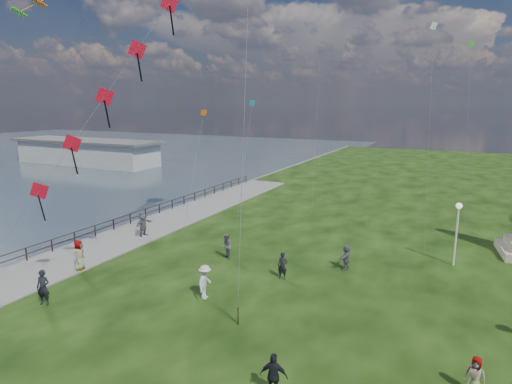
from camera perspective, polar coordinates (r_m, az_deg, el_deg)
The scene contains 14 objects.
waterfront at distance 35.30m, azimuth -20.58°, elevation -6.46°, with size 200.00×200.00×1.51m.
pier_pavilion at distance 83.52m, azimuth -21.65°, elevation 5.03°, with size 30.00×8.00×4.40m.
lamppost at distance 30.67m, azimuth 25.30°, elevation -3.47°, with size 0.39×0.39×4.24m.
person_0 at distance 25.79m, azimuth -26.51°, elevation -11.32°, with size 0.70×0.46×1.92m, color black.
person_1 at distance 29.56m, azimuth -3.98°, elevation -7.28°, with size 0.86×0.53×1.78m, color #595960.
person_2 at distance 24.01m, azimuth -6.82°, elevation -11.83°, with size 1.24×0.64×1.91m, color silver.
person_3 at distance 16.84m, azimuth 2.40°, elevation -23.29°, with size 1.02×0.52×1.74m, color black.
person_4 at distance 18.86m, azimuth 27.19°, elevation -20.95°, with size 0.73×0.45×1.49m, color #595960.
person_5 at distance 35.29m, azimuth -14.83°, elevation -4.32°, with size 1.80×0.78×1.95m, color #595960.
person_6 at distance 26.39m, azimuth 3.56°, elevation -9.79°, with size 0.61×0.40×1.68m, color black.
person_10 at distance 29.69m, azimuth -22.51°, elevation -7.94°, with size 0.95×0.58×1.94m, color #595960.
person_11 at distance 28.34m, azimuth 11.94°, elevation -8.48°, with size 1.56×0.67×1.68m, color #595960.
red_kite_train at distance 25.26m, azimuth -17.94°, elevation 13.96°, with size 9.64×9.35×18.92m.
small_kites at distance 37.58m, azimuth 16.69°, elevation 14.99°, with size 27.19×16.93×24.39m.
Camera 1 is at (9.68, -13.64, 10.57)m, focal length 30.00 mm.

